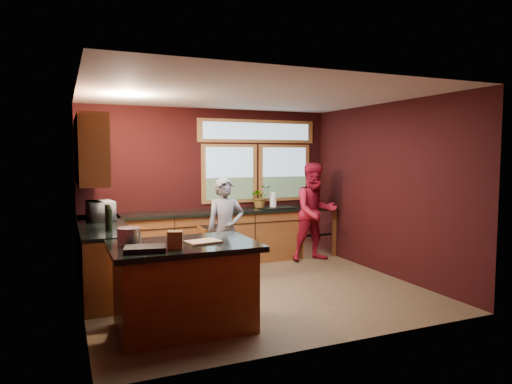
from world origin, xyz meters
TOP-DOWN VIEW (x-y plane):
  - floor at (0.00, 0.00)m, footprint 4.50×4.50m
  - room_shell at (-0.60, 0.32)m, footprint 4.52×4.02m
  - back_counter at (0.20, 1.70)m, footprint 4.50×0.64m
  - left_counter at (-1.95, 0.85)m, footprint 0.64×2.30m
  - island at (-1.25, -1.00)m, footprint 1.55×1.05m
  - person_grey at (-0.21, 0.62)m, footprint 0.60×0.43m
  - person_red at (1.70, 1.25)m, footprint 0.88×0.70m
  - microwave at (-1.92, 1.26)m, footprint 0.42×0.56m
  - potted_plant at (0.85, 1.75)m, footprint 0.37×0.32m
  - paper_towel at (1.08, 1.70)m, footprint 0.12×0.12m
  - cutting_board at (-1.05, -1.05)m, footprint 0.39×0.31m
  - stock_pot at (-1.80, -0.85)m, footprint 0.24×0.24m
  - paper_bag at (-1.40, -1.25)m, footprint 0.18×0.16m
  - black_tray at (-1.70, -1.25)m, footprint 0.45×0.35m

SIDE VIEW (x-z plane):
  - floor at x=0.00m, z-range 0.00..0.00m
  - back_counter at x=0.20m, z-range 0.00..0.93m
  - left_counter at x=-1.95m, z-range 0.00..0.93m
  - island at x=-1.25m, z-range 0.01..0.95m
  - person_grey at x=-0.21m, z-range 0.00..1.55m
  - person_red at x=1.70m, z-range 0.00..1.75m
  - cutting_board at x=-1.05m, z-range 0.94..0.96m
  - black_tray at x=-1.70m, z-range 0.94..0.99m
  - stock_pot at x=-1.80m, z-range 0.94..1.12m
  - paper_bag at x=-1.40m, z-range 0.94..1.12m
  - paper_towel at x=1.08m, z-range 0.93..1.21m
  - microwave at x=-1.92m, z-range 0.93..1.21m
  - potted_plant at x=0.85m, z-range 0.93..1.34m
  - room_shell at x=-0.60m, z-range 0.44..3.15m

